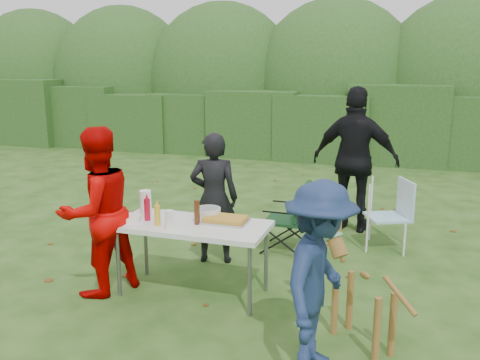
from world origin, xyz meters
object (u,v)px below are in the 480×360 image
(lawn_chair, at_px, (388,214))
(ketchup_bottle, at_px, (147,210))
(child, at_px, (319,279))
(beer_bottle, at_px, (197,212))
(person_black_puffy, at_px, (355,160))
(dog, at_px, (364,292))
(paper_towel_roll, at_px, (146,203))
(person_red_jacket, at_px, (97,212))
(mustard_bottle, at_px, (157,216))
(folding_table, at_px, (192,228))
(camping_chair, at_px, (286,216))
(person_cook, at_px, (214,198))

(lawn_chair, distance_m, ketchup_bottle, 3.04)
(child, relative_size, beer_bottle, 6.12)
(person_black_puffy, bearing_deg, lawn_chair, 135.14)
(dog, xyz_separation_m, ketchup_bottle, (-2.16, 0.40, 0.39))
(dog, distance_m, paper_towel_roll, 2.37)
(person_red_jacket, xyz_separation_m, mustard_bottle, (0.62, 0.08, -0.00))
(child, height_order, paper_towel_roll, child)
(child, relative_size, lawn_chair, 1.67)
(mustard_bottle, bearing_deg, person_red_jacket, -172.67)
(folding_table, height_order, lawn_chair, lawn_chair)
(lawn_chair, relative_size, beer_bottle, 3.67)
(beer_bottle, bearing_deg, camping_chair, 70.21)
(person_red_jacket, xyz_separation_m, camping_chair, (1.51, 1.74, -0.40))
(person_black_puffy, height_order, paper_towel_roll, person_black_puffy)
(child, bearing_deg, lawn_chair, -2.05)
(lawn_chair, bearing_deg, person_red_jacket, 14.71)
(camping_chair, distance_m, beer_bottle, 1.65)
(beer_bottle, bearing_deg, folding_table, 170.17)
(dog, distance_m, camping_chair, 2.23)
(person_red_jacket, distance_m, lawn_chair, 3.51)
(beer_bottle, distance_m, paper_towel_roll, 0.64)
(child, distance_m, beer_bottle, 1.63)
(lawn_chair, height_order, paper_towel_roll, paper_towel_roll)
(person_black_puffy, xyz_separation_m, ketchup_bottle, (-1.77, -2.60, -0.14))
(child, xyz_separation_m, beer_bottle, (-1.35, 0.91, 0.13))
(camping_chair, bearing_deg, beer_bottle, 70.35)
(person_cook, bearing_deg, folding_table, 83.23)
(person_red_jacket, distance_m, dog, 2.64)
(camping_chair, xyz_separation_m, ketchup_bottle, (-1.06, -1.54, 0.41))
(folding_table, distance_m, person_black_puffy, 2.89)
(person_black_puffy, bearing_deg, person_red_jacket, 57.79)
(ketchup_bottle, bearing_deg, lawn_chair, 41.75)
(person_red_jacket, relative_size, child, 1.15)
(lawn_chair, relative_size, mustard_bottle, 4.41)
(folding_table, height_order, ketchup_bottle, ketchup_bottle)
(person_black_puffy, xyz_separation_m, mustard_bottle, (-1.60, -2.72, -0.15))
(child, bearing_deg, paper_towel_roll, 68.02)
(person_red_jacket, bearing_deg, child, 98.44)
(child, height_order, lawn_chair, child)
(child, distance_m, lawn_chair, 2.92)
(person_red_jacket, distance_m, person_black_puffy, 3.58)
(lawn_chair, bearing_deg, person_cook, 5.06)
(person_red_jacket, relative_size, lawn_chair, 1.91)
(person_black_puffy, distance_m, child, 3.48)
(person_black_puffy, relative_size, camping_chair, 2.26)
(beer_bottle, bearing_deg, person_black_puffy, 64.08)
(paper_towel_roll, bearing_deg, child, -27.53)
(folding_table, relative_size, person_cook, 0.98)
(folding_table, height_order, beer_bottle, beer_bottle)
(person_cook, bearing_deg, person_black_puffy, -143.98)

